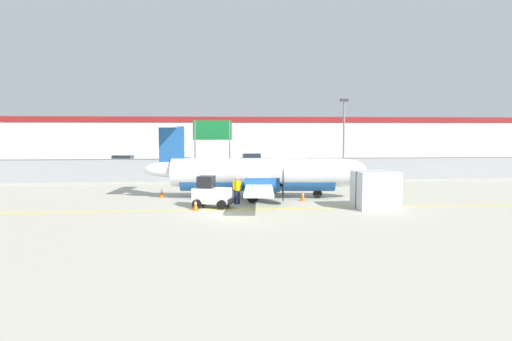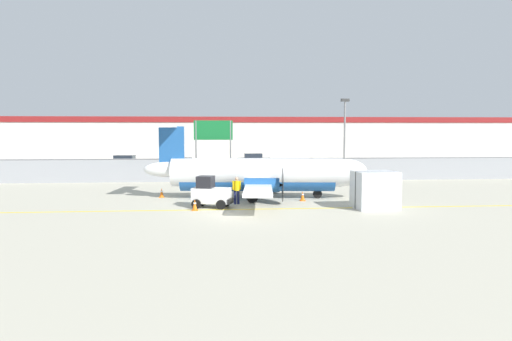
{
  "view_description": "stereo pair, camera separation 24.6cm",
  "coord_description": "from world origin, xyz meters",
  "px_view_note": "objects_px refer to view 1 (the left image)",
  "views": [
    {
      "loc": [
        -1.91,
        -26.66,
        4.6
      ],
      "look_at": [
        1.38,
        7.71,
        1.8
      ],
      "focal_mm": 35.0,
      "sensor_mm": 36.0,
      "label": 1
    },
    {
      "loc": [
        -1.67,
        -26.68,
        4.6
      ],
      "look_at": [
        1.38,
        7.71,
        1.8
      ],
      "focal_mm": 35.0,
      "sensor_mm": 36.0,
      "label": 2
    }
  ],
  "objects_px": {
    "commuter_airplane": "(261,175)",
    "baggage_tug": "(211,193)",
    "apron_light_pole": "(344,134)",
    "traffic_cone_near_right": "(303,196)",
    "parked_car_3": "(343,166)",
    "cargo_container": "(375,190)",
    "traffic_cone_far_left": "(195,205)",
    "ground_crew_worker": "(237,189)",
    "parked_car_1": "(181,165)",
    "parked_car_2": "(252,160)",
    "highway_sign": "(212,135)",
    "parked_car_0": "(124,162)",
    "traffic_cone_near_left": "(162,193)"
  },
  "relations": [
    {
      "from": "parked_car_0",
      "to": "parked_car_3",
      "type": "height_order",
      "value": "same"
    },
    {
      "from": "traffic_cone_far_left",
      "to": "highway_sign",
      "type": "bearing_deg",
      "value": 86.38
    },
    {
      "from": "parked_car_1",
      "to": "highway_sign",
      "type": "distance_m",
      "value": 8.31
    },
    {
      "from": "parked_car_1",
      "to": "apron_light_pole",
      "type": "relative_size",
      "value": 0.58
    },
    {
      "from": "ground_crew_worker",
      "to": "parked_car_0",
      "type": "bearing_deg",
      "value": 17.46
    },
    {
      "from": "traffic_cone_far_left",
      "to": "parked_car_1",
      "type": "xyz_separation_m",
      "value": [
        -2.1,
        24.98,
        0.58
      ]
    },
    {
      "from": "apron_light_pole",
      "to": "traffic_cone_near_right",
      "type": "bearing_deg",
      "value": -118.59
    },
    {
      "from": "apron_light_pole",
      "to": "baggage_tug",
      "type": "bearing_deg",
      "value": -132.79
    },
    {
      "from": "baggage_tug",
      "to": "parked_car_1",
      "type": "xyz_separation_m",
      "value": [
        -3.0,
        23.98,
        0.04
      ]
    },
    {
      "from": "ground_crew_worker",
      "to": "traffic_cone_near_right",
      "type": "height_order",
      "value": "ground_crew_worker"
    },
    {
      "from": "baggage_tug",
      "to": "cargo_container",
      "type": "height_order",
      "value": "cargo_container"
    },
    {
      "from": "parked_car_0",
      "to": "highway_sign",
      "type": "distance_m",
      "value": 16.46
    },
    {
      "from": "traffic_cone_near_left",
      "to": "parked_car_3",
      "type": "height_order",
      "value": "parked_car_3"
    },
    {
      "from": "traffic_cone_far_left",
      "to": "parked_car_1",
      "type": "bearing_deg",
      "value": 94.81
    },
    {
      "from": "traffic_cone_far_left",
      "to": "parked_car_0",
      "type": "height_order",
      "value": "parked_car_0"
    },
    {
      "from": "traffic_cone_far_left",
      "to": "apron_light_pole",
      "type": "relative_size",
      "value": 0.09
    },
    {
      "from": "commuter_airplane",
      "to": "parked_car_3",
      "type": "distance_m",
      "value": 20.13
    },
    {
      "from": "cargo_container",
      "to": "highway_sign",
      "type": "distance_m",
      "value": 20.77
    },
    {
      "from": "traffic_cone_near_left",
      "to": "traffic_cone_far_left",
      "type": "xyz_separation_m",
      "value": [
        2.45,
        -5.8,
        0.0
      ]
    },
    {
      "from": "ground_crew_worker",
      "to": "parked_car_1",
      "type": "relative_size",
      "value": 0.4
    },
    {
      "from": "ground_crew_worker",
      "to": "apron_light_pole",
      "type": "bearing_deg",
      "value": -46.26
    },
    {
      "from": "baggage_tug",
      "to": "parked_car_1",
      "type": "bearing_deg",
      "value": 113.48
    },
    {
      "from": "commuter_airplane",
      "to": "parked_car_1",
      "type": "bearing_deg",
      "value": 113.52
    },
    {
      "from": "traffic_cone_near_left",
      "to": "traffic_cone_near_right",
      "type": "distance_m",
      "value": 9.64
    },
    {
      "from": "parked_car_1",
      "to": "highway_sign",
      "type": "xyz_separation_m",
      "value": [
        3.25,
        -6.93,
        3.24
      ]
    },
    {
      "from": "baggage_tug",
      "to": "parked_car_3",
      "type": "distance_m",
      "value": 25.21
    },
    {
      "from": "parked_car_2",
      "to": "ground_crew_worker",
      "type": "bearing_deg",
      "value": -97.98
    },
    {
      "from": "ground_crew_worker",
      "to": "apron_light_pole",
      "type": "xyz_separation_m",
      "value": [
        9.8,
        11.06,
        3.35
      ]
    },
    {
      "from": "commuter_airplane",
      "to": "parked_car_2",
      "type": "xyz_separation_m",
      "value": [
        1.93,
        28.87,
        -0.71
      ]
    },
    {
      "from": "commuter_airplane",
      "to": "parked_car_0",
      "type": "distance_m",
      "value": 28.99
    },
    {
      "from": "traffic_cone_near_left",
      "to": "parked_car_3",
      "type": "bearing_deg",
      "value": 43.57
    },
    {
      "from": "traffic_cone_far_left",
      "to": "highway_sign",
      "type": "relative_size",
      "value": 0.12
    },
    {
      "from": "traffic_cone_far_left",
      "to": "parked_car_2",
      "type": "xyz_separation_m",
      "value": [
        6.26,
        33.73,
        0.58
      ]
    },
    {
      "from": "commuter_airplane",
      "to": "highway_sign",
      "type": "height_order",
      "value": "highway_sign"
    },
    {
      "from": "commuter_airplane",
      "to": "baggage_tug",
      "type": "distance_m",
      "value": 5.21
    },
    {
      "from": "cargo_container",
      "to": "highway_sign",
      "type": "bearing_deg",
      "value": 112.95
    },
    {
      "from": "apron_light_pole",
      "to": "parked_car_0",
      "type": "bearing_deg",
      "value": 141.08
    },
    {
      "from": "cargo_container",
      "to": "apron_light_pole",
      "type": "distance_m",
      "value": 14.06
    },
    {
      "from": "apron_light_pole",
      "to": "commuter_airplane",
      "type": "bearing_deg",
      "value": -133.32
    },
    {
      "from": "parked_car_0",
      "to": "apron_light_pole",
      "type": "xyz_separation_m",
      "value": [
        21.35,
        -17.24,
        3.41
      ]
    },
    {
      "from": "commuter_airplane",
      "to": "baggage_tug",
      "type": "bearing_deg",
      "value": -125.76
    },
    {
      "from": "parked_car_2",
      "to": "parked_car_3",
      "type": "distance_m",
      "value": 14.36
    },
    {
      "from": "traffic_cone_near_right",
      "to": "parked_car_3",
      "type": "height_order",
      "value": "parked_car_3"
    },
    {
      "from": "cargo_container",
      "to": "traffic_cone_far_left",
      "type": "bearing_deg",
      "value": 174.53
    },
    {
      "from": "commuter_airplane",
      "to": "highway_sign",
      "type": "relative_size",
      "value": 2.92
    },
    {
      "from": "baggage_tug",
      "to": "traffic_cone_near_right",
      "type": "height_order",
      "value": "baggage_tug"
    },
    {
      "from": "commuter_airplane",
      "to": "traffic_cone_near_right",
      "type": "height_order",
      "value": "commuter_airplane"
    },
    {
      "from": "commuter_airplane",
      "to": "parked_car_0",
      "type": "bearing_deg",
      "value": 123.24
    },
    {
      "from": "ground_crew_worker",
      "to": "traffic_cone_near_left",
      "type": "xyz_separation_m",
      "value": [
        -4.97,
        3.53,
        -0.64
      ]
    },
    {
      "from": "parked_car_2",
      "to": "traffic_cone_near_right",
      "type": "bearing_deg",
      "value": -90.03
    }
  ]
}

